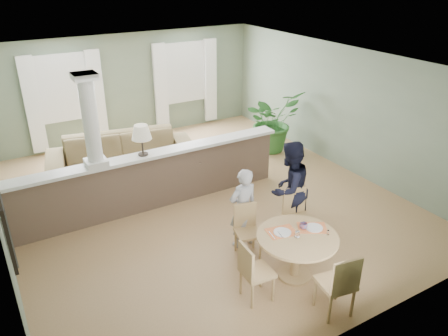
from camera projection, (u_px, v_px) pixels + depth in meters
ground at (201, 199)px, 8.70m from camera, size 8.00×8.00×0.00m
room_shell at (183, 103)px, 8.40m from camera, size 7.02×8.02×2.71m
pony_wall at (148, 174)px, 8.10m from camera, size 5.32×0.38×2.70m
sofa at (123, 157)px, 9.43m from camera, size 3.29×1.79×0.91m
houseplant at (272, 121)px, 10.67m from camera, size 1.49×1.34×1.51m
dining_table at (297, 244)px, 6.33m from camera, size 1.18×1.18×0.81m
chair_far_boy at (247, 228)px, 6.90m from camera, size 0.47×0.47×0.85m
chair_far_man at (297, 214)px, 7.17m from camera, size 0.50×0.50×0.96m
chair_near at (339, 283)px, 5.62m from camera, size 0.50×0.50×0.97m
chair_side at (253, 270)px, 5.91m from camera, size 0.44×0.44×0.90m
child_person at (243, 208)px, 7.01m from camera, size 0.51×0.34×1.39m
man_person at (289, 189)px, 7.31m from camera, size 0.94×0.81×1.67m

